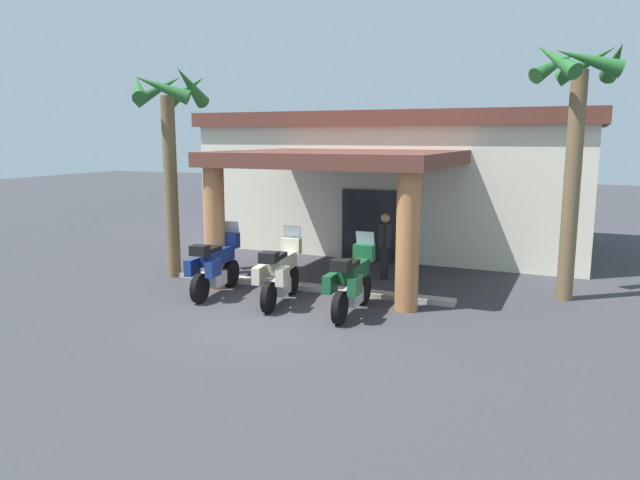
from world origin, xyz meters
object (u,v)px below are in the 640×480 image
palm_tree_near_portico (576,116)px  motorcycle_blue (215,265)px  pedestrian (385,241)px  motorcycle_green (352,281)px  motorcycle_cream (280,272)px  palm_tree_roadside (169,127)px  motel_building (403,179)px

palm_tree_near_portico → motorcycle_blue: bearing=-159.8°
pedestrian → motorcycle_blue: bearing=47.4°
pedestrian → motorcycle_green: bearing=98.9°
motorcycle_cream → pedestrian: 3.42m
motorcycle_green → palm_tree_roadside: palm_tree_roadside is taller
motel_building → motorcycle_green: (1.30, -8.45, -1.53)m
motel_building → motorcycle_cream: motel_building is taller
motorcycle_blue → pedestrian: (3.15, 3.02, 0.28)m
motorcycle_cream → pedestrian: (1.42, 3.10, 0.28)m
motel_building → palm_tree_roadside: palm_tree_roadside is taller
motorcycle_cream → pedestrian: size_ratio=1.30×
palm_tree_near_portico → palm_tree_roadside: 9.60m
palm_tree_near_portico → motorcycle_green: bearing=-143.7°
pedestrian → palm_tree_roadside: (-5.15, -1.90, 2.88)m
motorcycle_blue → motorcycle_green: bearing=-98.8°
motorcycle_cream → motel_building: bearing=-10.6°
palm_tree_near_portico → motorcycle_cream: bearing=-153.8°
motorcycle_green → palm_tree_near_portico: palm_tree_near_portico is taller
motorcycle_cream → motorcycle_green: (1.72, -0.13, 0.00)m
motorcycle_blue → palm_tree_roadside: size_ratio=0.41×
motorcycle_blue → motel_building: bearing=-20.1°
motel_building → pedestrian: bearing=-78.2°
motel_building → motorcycle_cream: size_ratio=5.61×
pedestrian → motorcycle_cream: bearing=68.9°
pedestrian → palm_tree_roadside: size_ratio=0.32×
motel_building → motorcycle_blue: (-2.14, -8.25, -1.53)m
motorcycle_green → pedestrian: bearing=3.8°
pedestrian → palm_tree_near_portico: bearing=179.9°
motorcycle_cream → motorcycle_green: 1.73m
motorcycle_blue → motorcycle_green: size_ratio=1.00×
motorcycle_cream → palm_tree_near_portico: size_ratio=0.39×
pedestrian → palm_tree_near_portico: palm_tree_near_portico is taller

